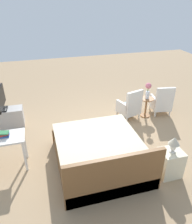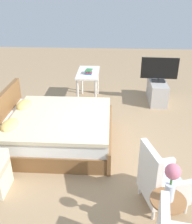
{
  "view_description": "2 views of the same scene",
  "coord_description": "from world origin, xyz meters",
  "px_view_note": "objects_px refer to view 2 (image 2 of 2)",
  "views": [
    {
      "loc": [
        1.23,
        4.52,
        3.3
      ],
      "look_at": [
        -0.02,
        0.06,
        0.75
      ],
      "focal_mm": 35.0,
      "sensor_mm": 36.0,
      "label": 1
    },
    {
      "loc": [
        -3.95,
        0.04,
        2.75
      ],
      "look_at": [
        -0.08,
        0.27,
        0.81
      ],
      "focal_mm": 42.0,
      "sensor_mm": 36.0,
      "label": 2
    }
  ],
  "objects_px": {
    "tv_flatscreen": "(159,69)",
    "vanity_desk": "(88,76)",
    "armchair_by_window_right": "(160,182)",
    "side_table": "(166,214)",
    "book_stack": "(89,72)",
    "flower_vase": "(172,179)",
    "bed": "(55,129)",
    "tv_stand": "(157,91)"
  },
  "relations": [
    {
      "from": "side_table",
      "to": "tv_flatscreen",
      "type": "height_order",
      "value": "tv_flatscreen"
    },
    {
      "from": "tv_stand",
      "to": "bed",
      "type": "bearing_deg",
      "value": 133.33
    },
    {
      "from": "tv_flatscreen",
      "to": "vanity_desk",
      "type": "distance_m",
      "value": 1.74
    },
    {
      "from": "tv_flatscreen",
      "to": "vanity_desk",
      "type": "bearing_deg",
      "value": 92.43
    },
    {
      "from": "vanity_desk",
      "to": "book_stack",
      "type": "bearing_deg",
      "value": -167.64
    },
    {
      "from": "armchair_by_window_right",
      "to": "side_table",
      "type": "relative_size",
      "value": 1.58
    },
    {
      "from": "armchair_by_window_right",
      "to": "side_table",
      "type": "distance_m",
      "value": 0.51
    },
    {
      "from": "tv_stand",
      "to": "tv_flatscreen",
      "type": "distance_m",
      "value": 0.58
    },
    {
      "from": "bed",
      "to": "vanity_desk",
      "type": "bearing_deg",
      "value": -13.0
    },
    {
      "from": "bed",
      "to": "armchair_by_window_right",
      "type": "height_order",
      "value": "bed"
    },
    {
      "from": "flower_vase",
      "to": "book_stack",
      "type": "xyz_separation_m",
      "value": [
        3.79,
        1.19,
        -0.06
      ]
    },
    {
      "from": "tv_stand",
      "to": "vanity_desk",
      "type": "height_order",
      "value": "vanity_desk"
    },
    {
      "from": "armchair_by_window_right",
      "to": "vanity_desk",
      "type": "relative_size",
      "value": 0.88
    },
    {
      "from": "bed",
      "to": "book_stack",
      "type": "height_order",
      "value": "bed"
    },
    {
      "from": "side_table",
      "to": "armchair_by_window_right",
      "type": "bearing_deg",
      "value": -1.71
    },
    {
      "from": "bed",
      "to": "vanity_desk",
      "type": "relative_size",
      "value": 1.93
    },
    {
      "from": "flower_vase",
      "to": "vanity_desk",
      "type": "bearing_deg",
      "value": 17.34
    },
    {
      "from": "armchair_by_window_right",
      "to": "tv_flatscreen",
      "type": "bearing_deg",
      "value": -7.98
    },
    {
      "from": "side_table",
      "to": "book_stack",
      "type": "bearing_deg",
      "value": 17.51
    },
    {
      "from": "tv_stand",
      "to": "vanity_desk",
      "type": "distance_m",
      "value": 1.77
    },
    {
      "from": "tv_stand",
      "to": "tv_flatscreen",
      "type": "xyz_separation_m",
      "value": [
        0.0,
        -0.0,
        0.58
      ]
    },
    {
      "from": "tv_flatscreen",
      "to": "book_stack",
      "type": "bearing_deg",
      "value": 96.77
    },
    {
      "from": "vanity_desk",
      "to": "bed",
      "type": "bearing_deg",
      "value": 167.0
    },
    {
      "from": "side_table",
      "to": "book_stack",
      "type": "height_order",
      "value": "book_stack"
    },
    {
      "from": "flower_vase",
      "to": "tv_flatscreen",
      "type": "relative_size",
      "value": 0.54
    },
    {
      "from": "flower_vase",
      "to": "book_stack",
      "type": "relative_size",
      "value": 2.13
    },
    {
      "from": "vanity_desk",
      "to": "armchair_by_window_right",
      "type": "bearing_deg",
      "value": -160.0
    },
    {
      "from": "tv_stand",
      "to": "book_stack",
      "type": "relative_size",
      "value": 4.29
    },
    {
      "from": "tv_flatscreen",
      "to": "vanity_desk",
      "type": "height_order",
      "value": "tv_flatscreen"
    },
    {
      "from": "flower_vase",
      "to": "tv_flatscreen",
      "type": "height_order",
      "value": "tv_flatscreen"
    },
    {
      "from": "armchair_by_window_right",
      "to": "flower_vase",
      "type": "height_order",
      "value": "flower_vase"
    },
    {
      "from": "tv_stand",
      "to": "book_stack",
      "type": "xyz_separation_m",
      "value": [
        -0.2,
        1.7,
        0.55
      ]
    },
    {
      "from": "vanity_desk",
      "to": "flower_vase",
      "type": "bearing_deg",
      "value": -162.66
    },
    {
      "from": "armchair_by_window_right",
      "to": "flower_vase",
      "type": "bearing_deg",
      "value": 178.29
    },
    {
      "from": "armchair_by_window_right",
      "to": "vanity_desk",
      "type": "distance_m",
      "value": 3.63
    },
    {
      "from": "bed",
      "to": "side_table",
      "type": "relative_size",
      "value": 3.44
    },
    {
      "from": "tv_stand",
      "to": "tv_flatscreen",
      "type": "bearing_deg",
      "value": -2.76
    },
    {
      "from": "armchair_by_window_right",
      "to": "vanity_desk",
      "type": "height_order",
      "value": "armchair_by_window_right"
    },
    {
      "from": "armchair_by_window_right",
      "to": "tv_flatscreen",
      "type": "distance_m",
      "value": 3.54
    },
    {
      "from": "side_table",
      "to": "vanity_desk",
      "type": "distance_m",
      "value": 4.11
    },
    {
      "from": "bed",
      "to": "flower_vase",
      "type": "xyz_separation_m",
      "value": [
        -1.93,
        -1.68,
        0.58
      ]
    },
    {
      "from": "tv_flatscreen",
      "to": "vanity_desk",
      "type": "xyz_separation_m",
      "value": [
        -0.07,
        1.73,
        -0.19
      ]
    }
  ]
}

